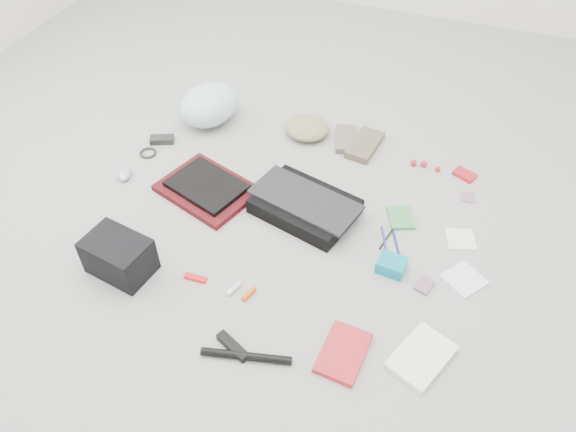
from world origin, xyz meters
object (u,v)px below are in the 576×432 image
(laptop, at_px, (207,185))
(bike_helmet, at_px, (209,105))
(accordion_wallet, at_px, (391,265))
(book_red, at_px, (343,353))
(camera_bag, at_px, (119,256))
(messenger_bag, at_px, (305,206))

(laptop, xyz_separation_m, bike_helmet, (-0.21, 0.46, 0.06))
(accordion_wallet, bearing_deg, book_red, -94.13)
(bike_helmet, xyz_separation_m, book_red, (0.96, -1.01, -0.08))
(camera_bag, distance_m, accordion_wallet, 0.99)
(camera_bag, xyz_separation_m, accordion_wallet, (0.93, 0.34, -0.05))
(laptop, xyz_separation_m, camera_bag, (-0.11, -0.49, 0.04))
(messenger_bag, distance_m, accordion_wallet, 0.43)
(laptop, relative_size, bike_helmet, 0.99)
(laptop, xyz_separation_m, book_red, (0.75, -0.55, -0.03))
(messenger_bag, distance_m, bike_helmet, 0.77)
(messenger_bag, height_order, accordion_wallet, messenger_bag)
(messenger_bag, relative_size, bike_helmet, 1.27)
(messenger_bag, xyz_separation_m, laptop, (-0.42, -0.03, 0.00))
(bike_helmet, distance_m, accordion_wallet, 1.20)
(camera_bag, distance_m, book_red, 0.87)
(laptop, distance_m, camera_bag, 0.50)
(messenger_bag, distance_m, laptop, 0.43)
(messenger_bag, xyz_separation_m, book_red, (0.33, -0.58, -0.02))
(laptop, xyz_separation_m, accordion_wallet, (0.82, -0.15, -0.01))
(book_red, height_order, accordion_wallet, accordion_wallet)
(book_red, distance_m, accordion_wallet, 0.41)
(laptop, bearing_deg, bike_helmet, 132.95)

